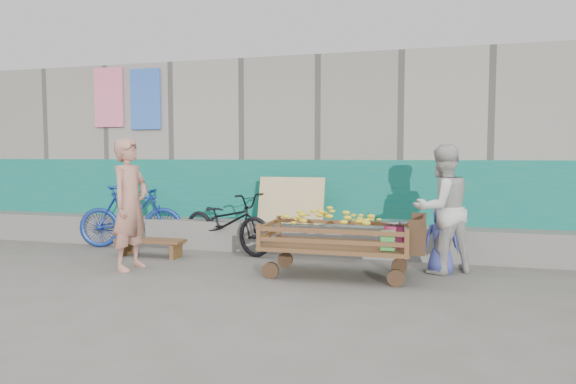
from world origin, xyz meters
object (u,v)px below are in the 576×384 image
(child, at_px, (441,240))
(bicycle_blue, at_px, (131,217))
(banana_cart, at_px, (334,231))
(bench, at_px, (150,244))
(vendor_man, at_px, (130,204))
(woman, at_px, (442,209))
(bicycle_dark, at_px, (227,222))

(child, xyz_separation_m, bicycle_blue, (-4.73, 0.58, 0.07))
(banana_cart, xyz_separation_m, bench, (-2.78, 0.48, -0.37))
(banana_cart, xyz_separation_m, child, (1.26, 0.49, -0.13))
(bench, distance_m, vendor_man, 1.05)
(woman, bearing_deg, bicycle_blue, -41.54)
(vendor_man, xyz_separation_m, child, (3.85, 0.81, -0.42))
(bicycle_dark, xyz_separation_m, bicycle_blue, (-1.63, 0.00, 0.04))
(woman, relative_size, child, 1.90)
(vendor_man, relative_size, child, 1.99)
(bicycle_dark, height_order, bicycle_blue, bicycle_blue)
(bench, bearing_deg, woman, 0.95)
(bicycle_dark, bearing_deg, banana_cart, -98.63)
(bench, distance_m, child, 4.06)
(banana_cart, distance_m, woman, 1.40)
(banana_cart, bearing_deg, bicycle_dark, 149.80)
(banana_cart, relative_size, bench, 1.88)
(vendor_man, distance_m, child, 3.96)
(vendor_man, distance_m, woman, 3.95)
(bench, height_order, woman, woman)
(banana_cart, xyz_separation_m, bicycle_blue, (-3.47, 1.07, -0.06))
(bench, xyz_separation_m, vendor_man, (0.20, -0.80, 0.65))
(banana_cart, relative_size, bicycle_dark, 1.11)
(bench, relative_size, woman, 0.64)
(vendor_man, relative_size, bicycle_blue, 1.03)
(bench, height_order, bicycle_blue, bicycle_blue)
(bench, distance_m, woman, 4.10)
(bench, bearing_deg, banana_cart, -9.76)
(bicycle_blue, bearing_deg, banana_cart, -123.89)
(woman, distance_m, bicycle_dark, 3.16)
(child, bearing_deg, bicycle_blue, 1.07)
(woman, height_order, bicycle_blue, woman)
(banana_cart, height_order, vendor_man, vendor_man)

